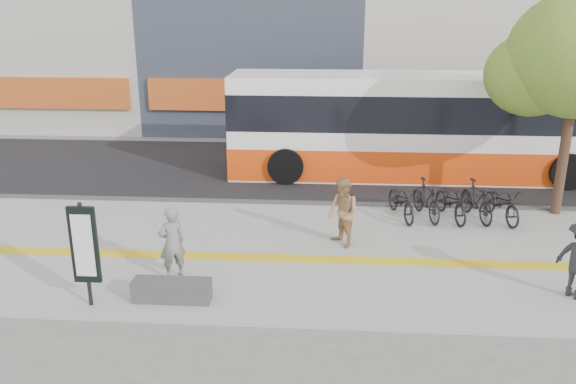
# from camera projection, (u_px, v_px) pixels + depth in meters

# --- Properties ---
(ground) EXTENTS (120.00, 120.00, 0.00)m
(ground) POSITION_uv_depth(u_px,v_px,m) (301.00, 281.00, 13.00)
(ground) COLOR slate
(ground) RESTS_ON ground
(sidewalk) EXTENTS (40.00, 7.00, 0.08)m
(sidewalk) POSITION_uv_depth(u_px,v_px,m) (304.00, 252.00, 14.41)
(sidewalk) COLOR slate
(sidewalk) RESTS_ON ground
(tactile_strip) EXTENTS (40.00, 0.45, 0.01)m
(tactile_strip) POSITION_uv_depth(u_px,v_px,m) (303.00, 259.00, 13.92)
(tactile_strip) COLOR gold
(tactile_strip) RESTS_ON sidewalk
(street) EXTENTS (40.00, 8.00, 0.06)m
(street) POSITION_uv_depth(u_px,v_px,m) (312.00, 169.00, 21.52)
(street) COLOR black
(street) RESTS_ON ground
(curb) EXTENTS (40.00, 0.25, 0.14)m
(curb) POSITION_uv_depth(u_px,v_px,m) (309.00, 204.00, 17.72)
(curb) COLOR #333335
(curb) RESTS_ON ground
(bench) EXTENTS (1.60, 0.45, 0.45)m
(bench) POSITION_uv_depth(u_px,v_px,m) (172.00, 290.00, 11.94)
(bench) COLOR #333335
(bench) RESTS_ON sidewalk
(signboard) EXTENTS (0.55, 0.10, 2.20)m
(signboard) POSITION_uv_depth(u_px,v_px,m) (84.00, 246.00, 11.42)
(signboard) COLOR black
(signboard) RESTS_ON sidewalk
(street_tree) EXTENTS (4.40, 3.80, 6.31)m
(street_tree) POSITION_uv_depth(u_px,v_px,m) (576.00, 57.00, 15.69)
(street_tree) COLOR #3B261B
(street_tree) RESTS_ON sidewalk
(bus) EXTENTS (13.25, 3.14, 3.53)m
(bus) POSITION_uv_depth(u_px,v_px,m) (421.00, 129.00, 20.28)
(bus) COLOR white
(bus) RESTS_ON street
(bicycle_row) EXTENTS (3.88, 2.01, 1.11)m
(bicycle_row) POSITION_uv_depth(u_px,v_px,m) (451.00, 201.00, 16.34)
(bicycle_row) COLOR black
(bicycle_row) RESTS_ON sidewalk
(seated_woman) EXTENTS (0.72, 0.67, 1.65)m
(seated_woman) POSITION_uv_depth(u_px,v_px,m) (172.00, 243.00, 12.77)
(seated_woman) COLOR black
(seated_woman) RESTS_ON sidewalk
(pedestrian_tan) EXTENTS (1.03, 1.08, 1.76)m
(pedestrian_tan) POSITION_uv_depth(u_px,v_px,m) (343.00, 213.00, 14.44)
(pedestrian_tan) COLOR #AA7D51
(pedestrian_tan) RESTS_ON sidewalk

